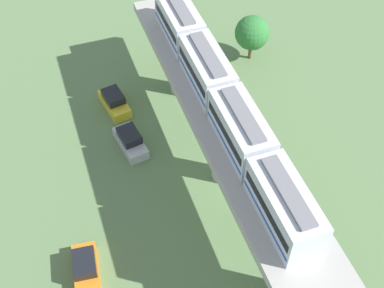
# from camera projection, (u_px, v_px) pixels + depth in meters

# --- Properties ---
(ground_plane) EXTENTS (120.00, 120.00, 0.00)m
(ground_plane) POSITION_uv_depth(u_px,v_px,m) (222.00, 175.00, 44.23)
(ground_plane) COLOR #5B7A4C
(viaduct) EXTENTS (5.20, 35.80, 6.88)m
(viaduct) POSITION_uv_depth(u_px,v_px,m) (226.00, 133.00, 40.18)
(viaduct) COLOR #A8A59E
(viaduct) RESTS_ON ground
(train) EXTENTS (2.64, 27.45, 3.24)m
(train) POSITION_uv_depth(u_px,v_px,m) (223.00, 98.00, 38.49)
(train) COLOR silver
(train) RESTS_ON viaduct
(parked_car_silver) EXTENTS (2.45, 4.43, 1.76)m
(parked_car_silver) POSITION_uv_depth(u_px,v_px,m) (130.00, 141.00, 45.91)
(parked_car_silver) COLOR #B2B5BA
(parked_car_silver) RESTS_ON ground
(parked_car_yellow) EXTENTS (2.49, 4.44, 1.76)m
(parked_car_yellow) POSITION_uv_depth(u_px,v_px,m) (114.00, 102.00, 49.28)
(parked_car_yellow) COLOR yellow
(parked_car_yellow) RESTS_ON ground
(parked_car_orange) EXTENTS (2.24, 4.37, 1.76)m
(parked_car_orange) POSITION_uv_depth(u_px,v_px,m) (86.00, 269.00, 37.51)
(parked_car_orange) COLOR orange
(parked_car_orange) RESTS_ON ground
(tree_near_viaduct) EXTENTS (3.59, 3.59, 5.04)m
(tree_near_viaduct) POSITION_uv_depth(u_px,v_px,m) (252.00, 33.00, 52.50)
(tree_near_viaduct) COLOR brown
(tree_near_viaduct) RESTS_ON ground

